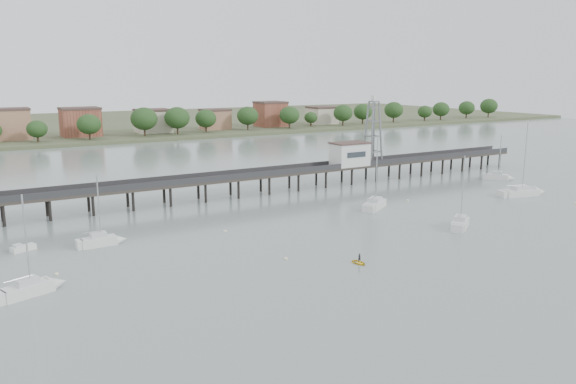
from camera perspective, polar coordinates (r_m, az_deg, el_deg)
name	(u,v)px	position (r m, az deg, el deg)	size (l,w,h in m)	color
ground_plane	(486,290)	(68.66, 19.48, -9.36)	(500.00, 500.00, 0.00)	gray
pier	(250,177)	(114.06, -3.90, 1.58)	(150.00, 5.00, 5.50)	#2D2823
pier_building	(350,154)	(126.59, 6.28, 3.87)	(8.40, 5.40, 5.30)	silver
lattice_tower	(373,133)	(130.03, 8.63, 5.98)	(3.20, 3.20, 15.50)	slate
sailboat_a	(37,287)	(69.75, -24.15, -8.83)	(7.48, 4.33, 11.99)	white
sailboat_e	(501,177)	(139.86, 20.81, 1.42)	(5.70, 6.11, 10.88)	white
sailboat_c	(377,203)	(105.39, 9.04, -1.15)	(8.48, 6.67, 14.00)	white
sailboat_d	(527,192)	(124.09, 23.13, -0.01)	(10.40, 5.04, 16.35)	white
sailboat_b	(105,241)	(85.07, -18.10, -4.72)	(6.48, 2.05, 10.81)	white
sailboat_f	(461,222)	(94.98, 17.18, -2.96)	(7.25, 5.89, 12.19)	white
white_tender	(23,248)	(86.57, -25.36, -5.19)	(3.50, 2.44, 1.26)	white
yellow_dinghy	(359,264)	(73.95, 7.24, -7.23)	(1.63, 0.47, 2.28)	yellow
dinghy_occupant	(359,264)	(73.95, 7.24, -7.23)	(0.41, 1.13, 0.27)	black
mooring_buoys	(357,228)	(90.52, 7.04, -3.60)	(91.99, 19.14, 0.39)	#F3F1BD
far_shore	(81,125)	(285.52, -20.27, 6.45)	(500.00, 170.00, 10.40)	#475133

